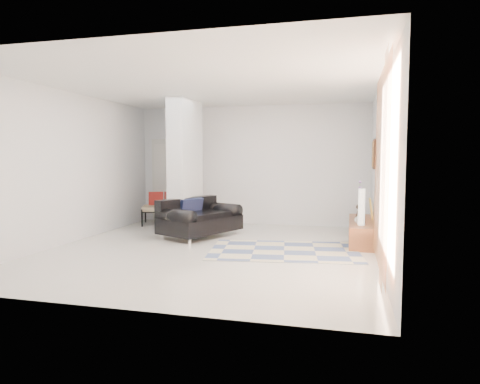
# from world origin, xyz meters

# --- Properties ---
(floor) EXTENTS (6.00, 6.00, 0.00)m
(floor) POSITION_xyz_m (0.00, 0.00, 0.00)
(floor) COLOR beige
(floor) RESTS_ON ground
(ceiling) EXTENTS (6.00, 6.00, 0.00)m
(ceiling) POSITION_xyz_m (0.00, 0.00, 2.80)
(ceiling) COLOR white
(ceiling) RESTS_ON wall_back
(wall_back) EXTENTS (6.00, 0.00, 6.00)m
(wall_back) POSITION_xyz_m (0.00, 3.00, 1.40)
(wall_back) COLOR silver
(wall_back) RESTS_ON ground
(wall_front) EXTENTS (6.00, 0.00, 6.00)m
(wall_front) POSITION_xyz_m (0.00, -3.00, 1.40)
(wall_front) COLOR silver
(wall_front) RESTS_ON ground
(wall_left) EXTENTS (0.00, 6.00, 6.00)m
(wall_left) POSITION_xyz_m (-2.75, 0.00, 1.40)
(wall_left) COLOR silver
(wall_left) RESTS_ON ground
(wall_right) EXTENTS (0.00, 6.00, 6.00)m
(wall_right) POSITION_xyz_m (2.75, 0.00, 1.40)
(wall_right) COLOR silver
(wall_right) RESTS_ON ground
(partition_column) EXTENTS (0.35, 1.20, 2.80)m
(partition_column) POSITION_xyz_m (-1.10, 1.60, 1.40)
(partition_column) COLOR silver
(partition_column) RESTS_ON floor
(hallway_door) EXTENTS (0.85, 0.06, 2.04)m
(hallway_door) POSITION_xyz_m (-2.10, 2.96, 1.02)
(hallway_door) COLOR beige
(hallway_door) RESTS_ON floor
(curtain) EXTENTS (0.00, 2.55, 2.55)m
(curtain) POSITION_xyz_m (2.67, -1.15, 1.45)
(curtain) COLOR orange
(curtain) RESTS_ON wall_right
(wall_art) EXTENTS (0.04, 0.45, 0.55)m
(wall_art) POSITION_xyz_m (2.72, 1.39, 1.65)
(wall_art) COLOR #391C0F
(wall_art) RESTS_ON wall_right
(media_console) EXTENTS (0.45, 1.95, 0.80)m
(media_console) POSITION_xyz_m (2.52, 1.39, 0.20)
(media_console) COLOR brown
(media_console) RESTS_ON floor
(loveseat) EXTENTS (1.52, 1.85, 0.76)m
(loveseat) POSITION_xyz_m (-0.67, 1.17, 0.35)
(loveseat) COLOR silver
(loveseat) RESTS_ON floor
(daybed) EXTENTS (1.74, 1.18, 0.77)m
(daybed) POSITION_xyz_m (-1.72, 2.52, 0.42)
(daybed) COLOR black
(daybed) RESTS_ON floor
(area_rug) EXTENTS (2.71, 2.01, 0.01)m
(area_rug) POSITION_xyz_m (1.23, 0.20, 0.01)
(area_rug) COLOR #C3B995
(area_rug) RESTS_ON floor
(cylinder_lamp) EXTENTS (0.12, 0.12, 0.64)m
(cylinder_lamp) POSITION_xyz_m (2.50, 0.83, 0.72)
(cylinder_lamp) COLOR white
(cylinder_lamp) RESTS_ON media_console
(bronze_figurine) EXTENTS (0.15, 0.15, 0.25)m
(bronze_figurine) POSITION_xyz_m (2.47, 1.78, 0.53)
(bronze_figurine) COLOR #312216
(bronze_figurine) RESTS_ON media_console
(vase) EXTENTS (0.19, 0.19, 0.18)m
(vase) POSITION_xyz_m (2.47, 1.02, 0.49)
(vase) COLOR silver
(vase) RESTS_ON media_console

